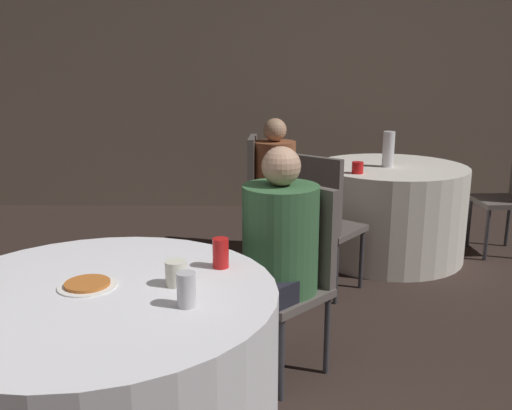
{
  "coord_description": "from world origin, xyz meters",
  "views": [
    {
      "loc": [
        0.45,
        -1.85,
        1.57
      ],
      "look_at": [
        0.43,
        0.95,
        0.84
      ],
      "focal_mm": 40.0,
      "sensor_mm": 36.0,
      "label": 1
    }
  ],
  "objects_px": {
    "chair_far_southwest": "(321,214)",
    "person_green_jacket": "(271,264)",
    "table_near": "(105,382)",
    "chair_far_west": "(262,185)",
    "table_far": "(388,211)",
    "pizza_plate_near": "(87,285)",
    "bottle_far": "(388,149)",
    "person_floral_shirt": "(284,186)",
    "soda_can_silver": "(186,290)",
    "soda_can_red": "(221,253)",
    "chair_near_northeast": "(293,264)"
  },
  "relations": [
    {
      "from": "chair_far_southwest",
      "to": "soda_can_silver",
      "type": "bearing_deg",
      "value": -71.51
    },
    {
      "from": "chair_far_west",
      "to": "person_floral_shirt",
      "type": "distance_m",
      "value": 0.17
    },
    {
      "from": "table_far",
      "to": "table_near",
      "type": "bearing_deg",
      "value": -122.92
    },
    {
      "from": "chair_far_southwest",
      "to": "chair_far_west",
      "type": "relative_size",
      "value": 1.0
    },
    {
      "from": "person_floral_shirt",
      "to": "bottle_far",
      "type": "distance_m",
      "value": 0.87
    },
    {
      "from": "soda_can_red",
      "to": "bottle_far",
      "type": "bearing_deg",
      "value": 62.44
    },
    {
      "from": "person_green_jacket",
      "to": "pizza_plate_near",
      "type": "distance_m",
      "value": 0.93
    },
    {
      "from": "table_near",
      "to": "soda_can_red",
      "type": "relative_size",
      "value": 10.79
    },
    {
      "from": "chair_far_west",
      "to": "person_green_jacket",
      "type": "bearing_deg",
      "value": 4.79
    },
    {
      "from": "table_near",
      "to": "pizza_plate_near",
      "type": "relative_size",
      "value": 6.04
    },
    {
      "from": "chair_far_west",
      "to": "pizza_plate_near",
      "type": "distance_m",
      "value": 2.62
    },
    {
      "from": "table_near",
      "to": "soda_can_silver",
      "type": "bearing_deg",
      "value": -19.83
    },
    {
      "from": "table_far",
      "to": "chair_far_southwest",
      "type": "bearing_deg",
      "value": -128.2
    },
    {
      "from": "chair_near_northeast",
      "to": "table_far",
      "type": "bearing_deg",
      "value": -71.73
    },
    {
      "from": "chair_far_southwest",
      "to": "pizza_plate_near",
      "type": "bearing_deg",
      "value": -84.04
    },
    {
      "from": "table_near",
      "to": "table_far",
      "type": "xyz_separation_m",
      "value": [
        1.63,
        2.51,
        0.0
      ]
    },
    {
      "from": "table_far",
      "to": "bottle_far",
      "type": "height_order",
      "value": "bottle_far"
    },
    {
      "from": "chair_far_southwest",
      "to": "person_green_jacket",
      "type": "height_order",
      "value": "person_green_jacket"
    },
    {
      "from": "pizza_plate_near",
      "to": "soda_can_red",
      "type": "height_order",
      "value": "soda_can_red"
    },
    {
      "from": "table_near",
      "to": "soda_can_silver",
      "type": "distance_m",
      "value": 0.56
    },
    {
      "from": "soda_can_silver",
      "to": "bottle_far",
      "type": "relative_size",
      "value": 0.44
    },
    {
      "from": "bottle_far",
      "to": "table_far",
      "type": "bearing_deg",
      "value": 47.05
    },
    {
      "from": "table_far",
      "to": "pizza_plate_near",
      "type": "height_order",
      "value": "pizza_plate_near"
    },
    {
      "from": "table_near",
      "to": "person_floral_shirt",
      "type": "height_order",
      "value": "person_floral_shirt"
    },
    {
      "from": "soda_can_silver",
      "to": "bottle_far",
      "type": "bearing_deg",
      "value": 64.29
    },
    {
      "from": "table_near",
      "to": "bottle_far",
      "type": "relative_size",
      "value": 4.76
    },
    {
      "from": "table_near",
      "to": "bottle_far",
      "type": "xyz_separation_m",
      "value": [
        1.59,
        2.47,
        0.51
      ]
    },
    {
      "from": "chair_near_northeast",
      "to": "soda_can_red",
      "type": "xyz_separation_m",
      "value": [
        -0.33,
        -0.51,
        0.24
      ]
    },
    {
      "from": "pizza_plate_near",
      "to": "soda_can_silver",
      "type": "height_order",
      "value": "soda_can_silver"
    },
    {
      "from": "chair_near_northeast",
      "to": "pizza_plate_near",
      "type": "distance_m",
      "value": 1.1
    },
    {
      "from": "person_floral_shirt",
      "to": "soda_can_silver",
      "type": "bearing_deg",
      "value": -5.58
    },
    {
      "from": "chair_near_northeast",
      "to": "pizza_plate_near",
      "type": "relative_size",
      "value": 4.41
    },
    {
      "from": "chair_far_southwest",
      "to": "chair_far_west",
      "type": "height_order",
      "value": "same"
    },
    {
      "from": "pizza_plate_near",
      "to": "soda_can_silver",
      "type": "xyz_separation_m",
      "value": [
        0.39,
        -0.17,
        0.05
      ]
    },
    {
      "from": "person_green_jacket",
      "to": "soda_can_red",
      "type": "bearing_deg",
      "value": 106.42
    },
    {
      "from": "person_green_jacket",
      "to": "soda_can_silver",
      "type": "relative_size",
      "value": 9.6
    },
    {
      "from": "table_near",
      "to": "chair_far_west",
      "type": "bearing_deg",
      "value": 76.7
    },
    {
      "from": "person_floral_shirt",
      "to": "bottle_far",
      "type": "relative_size",
      "value": 4.01
    },
    {
      "from": "table_far",
      "to": "person_green_jacket",
      "type": "distance_m",
      "value": 2.12
    },
    {
      "from": "table_near",
      "to": "pizza_plate_near",
      "type": "distance_m",
      "value": 0.39
    },
    {
      "from": "table_far",
      "to": "pizza_plate_near",
      "type": "xyz_separation_m",
      "value": [
        -1.68,
        -2.46,
        0.38
      ]
    },
    {
      "from": "chair_far_west",
      "to": "soda_can_red",
      "type": "bearing_deg",
      "value": -0.65
    },
    {
      "from": "table_far",
      "to": "chair_far_west",
      "type": "xyz_separation_m",
      "value": [
        -1.02,
        0.07,
        0.2
      ]
    },
    {
      "from": "table_far",
      "to": "pizza_plate_near",
      "type": "distance_m",
      "value": 3.01
    },
    {
      "from": "soda_can_silver",
      "to": "table_near",
      "type": "bearing_deg",
      "value": 160.17
    },
    {
      "from": "chair_far_southwest",
      "to": "soda_can_silver",
      "type": "relative_size",
      "value": 7.88
    },
    {
      "from": "table_near",
      "to": "person_green_jacket",
      "type": "bearing_deg",
      "value": 45.29
    },
    {
      "from": "chair_near_northeast",
      "to": "person_floral_shirt",
      "type": "bearing_deg",
      "value": -46.05
    },
    {
      "from": "soda_can_silver",
      "to": "chair_far_southwest",
      "type": "bearing_deg",
      "value": 70.28
    },
    {
      "from": "table_far",
      "to": "chair_near_northeast",
      "type": "bearing_deg",
      "value": -116.44
    }
  ]
}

